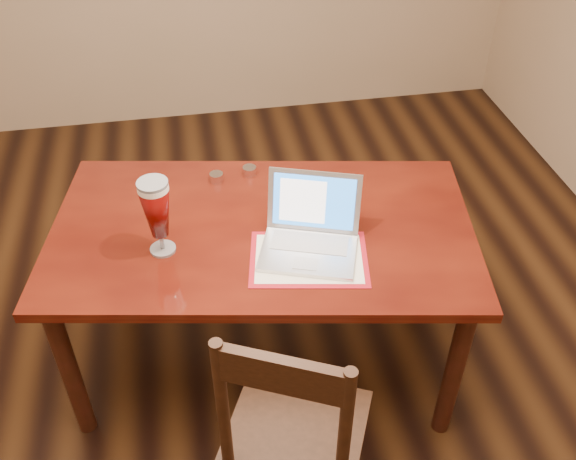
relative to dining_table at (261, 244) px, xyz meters
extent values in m
plane|color=black|center=(-0.10, -0.11, -0.71)|extent=(5.00, 5.00, 0.00)
cube|color=#55160B|center=(0.01, 0.01, 0.06)|extent=(1.84, 1.25, 0.04)
cylinder|color=#34130D|center=(-0.81, -0.24, -0.34)|extent=(0.07, 0.07, 0.75)
cylinder|color=#34130D|center=(0.69, -0.52, -0.34)|extent=(0.07, 0.07, 0.75)
cylinder|color=#34130D|center=(-0.67, 0.53, -0.34)|extent=(0.07, 0.07, 0.75)
cylinder|color=#34130D|center=(0.83, 0.26, -0.34)|extent=(0.07, 0.07, 0.75)
cube|color=#A50F1C|center=(0.15, -0.21, 0.08)|extent=(0.50, 0.39, 0.00)
cube|color=white|center=(0.15, -0.21, 0.09)|extent=(0.45, 0.34, 0.00)
cube|color=silver|center=(0.16, -0.19, 0.10)|extent=(0.42, 0.35, 0.02)
cube|color=silver|center=(0.17, -0.15, 0.10)|extent=(0.32, 0.20, 0.00)
cube|color=#B8B9BD|center=(0.13, -0.26, 0.10)|extent=(0.11, 0.09, 0.00)
cube|color=silver|center=(0.21, -0.05, 0.22)|extent=(0.36, 0.19, 0.24)
cube|color=blue|center=(0.21, -0.05, 0.23)|extent=(0.32, 0.16, 0.20)
cube|color=white|center=(0.16, -0.04, 0.23)|extent=(0.19, 0.10, 0.17)
cylinder|color=silver|center=(-0.39, -0.06, 0.09)|extent=(0.10, 0.10, 0.01)
cylinder|color=silver|center=(-0.39, -0.06, 0.13)|extent=(0.02, 0.02, 0.07)
cylinder|color=white|center=(-0.39, -0.06, 0.38)|extent=(0.11, 0.11, 0.02)
cylinder|color=silver|center=(-0.39, -0.06, 0.40)|extent=(0.11, 0.11, 0.01)
cylinder|color=silver|center=(-0.14, 0.36, 0.10)|extent=(0.06, 0.06, 0.04)
cylinder|color=silver|center=(0.01, 0.38, 0.10)|extent=(0.06, 0.06, 0.04)
cube|color=black|center=(0.01, -0.73, -0.24)|extent=(0.61, 0.60, 0.04)
cylinder|color=black|center=(-0.08, -0.49, -0.49)|extent=(0.04, 0.04, 0.45)
cylinder|color=black|center=(0.25, -0.65, -0.49)|extent=(0.04, 0.04, 0.45)
cylinder|color=black|center=(-0.24, -0.81, 0.08)|extent=(0.04, 0.04, 0.59)
cylinder|color=black|center=(0.10, -0.97, 0.08)|extent=(0.04, 0.04, 0.59)
cube|color=black|center=(-0.07, -0.89, 0.30)|extent=(0.35, 0.19, 0.13)
camera|label=1|loc=(-0.24, -1.97, 1.73)|focal=40.00mm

